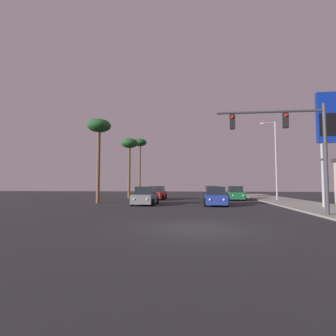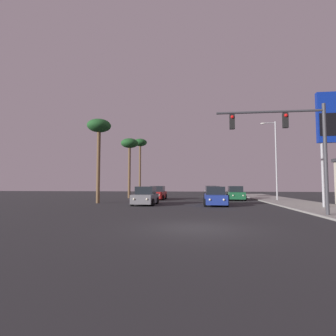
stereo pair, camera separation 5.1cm
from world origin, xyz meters
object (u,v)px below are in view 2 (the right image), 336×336
car_green (235,194)px  traffic_light_mast (293,137)px  car_grey (146,196)px  car_blue (215,197)px  car_red (157,193)px  car_silver (211,192)px  street_lamp (275,156)px  car_black (212,194)px  palm_tree_near (99,130)px  palm_tree_mid (130,146)px  palm_tree_far (140,146)px  gas_station_sign (330,124)px

car_green → traffic_light_mast: traffic_light_mast is taller
car_grey → car_blue: size_ratio=1.00×
car_green → car_red: size_ratio=1.00×
car_red → car_silver: 11.08m
car_red → street_lamp: (13.83, -1.51, 4.36)m
traffic_light_mast → car_black: bearing=103.7°
car_green → street_lamp: (4.28, -1.47, 4.36)m
car_blue → car_red: 10.90m
car_red → palm_tree_near: palm_tree_near is taller
car_grey → palm_tree_mid: (-4.66, 11.55, 6.43)m
street_lamp → palm_tree_far: bearing=142.8°
street_lamp → car_red: bearing=173.8°
car_green → gas_station_sign: bearing=119.5°
car_grey → street_lamp: bearing=-151.5°
traffic_light_mast → palm_tree_far: palm_tree_far is taller
palm_tree_near → car_silver: bearing=52.8°
palm_tree_far → car_silver: bearing=-19.5°
car_grey → car_blue: (6.33, -0.03, 0.00)m
palm_tree_far → car_blue: bearing=-61.4°
car_silver → gas_station_sign: (8.43, -19.52, 5.86)m
car_silver → palm_tree_near: (-11.91, -15.70, 6.64)m
car_red → traffic_light_mast: (10.71, -16.40, 3.91)m
car_grey → car_red: size_ratio=1.00×
gas_station_sign → car_black: bearing=129.1°
car_red → traffic_light_mast: size_ratio=0.67×
palm_tree_near → gas_station_sign: bearing=-10.6°
car_blue → palm_tree_near: size_ratio=0.51×
car_blue → car_red: (-6.58, 8.69, 0.00)m
car_blue → palm_tree_mid: bearing=-46.8°
car_green → car_red: 9.55m
car_blue → car_red: bearing=-53.1°
car_silver → traffic_light_mast: 25.58m
car_black → palm_tree_mid: size_ratio=0.52×
car_red → palm_tree_far: bearing=-66.9°
street_lamp → gas_station_sign: bearing=-80.4°
palm_tree_far → car_black: bearing=-47.8°
car_grey → street_lamp: street_lamp is taller
car_grey → traffic_light_mast: size_ratio=0.66×
traffic_light_mast → gas_station_sign: bearing=49.4°
traffic_light_mast → palm_tree_mid: 24.64m
palm_tree_near → palm_tree_far: palm_tree_far is taller
car_grey → palm_tree_far: bearing=-75.2°
palm_tree_far → traffic_light_mast: bearing=-61.6°
car_green → car_silver: size_ratio=1.00×
car_green → car_black: (-2.76, -0.26, 0.00)m
traffic_light_mast → palm_tree_mid: bearing=128.1°
car_grey → car_green: same height
car_black → gas_station_sign: (8.63, -10.62, 5.86)m
street_lamp → gas_station_sign: same height
car_green → palm_tree_mid: size_ratio=0.52×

